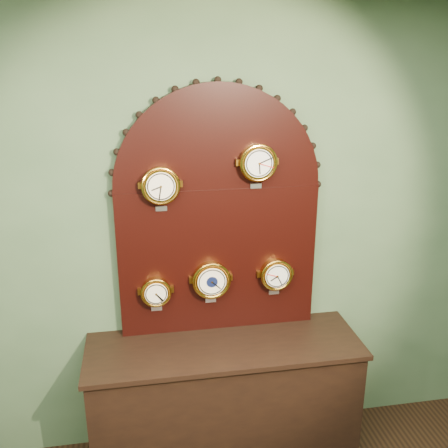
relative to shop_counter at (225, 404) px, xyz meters
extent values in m
plane|color=#466142|center=(0.00, 0.27, 1.00)|extent=(4.00, 0.00, 4.00)
cube|color=black|center=(0.00, 0.00, 0.00)|extent=(1.60, 0.50, 0.80)
cube|color=black|center=(0.00, 0.22, 0.88)|extent=(1.20, 0.06, 0.90)
cylinder|color=black|center=(0.00, 0.22, 1.33)|extent=(1.20, 0.06, 1.20)
cylinder|color=gold|center=(-0.33, 0.16, 1.38)|extent=(0.20, 0.08, 0.20)
torus|color=gold|center=(-0.33, 0.13, 1.38)|extent=(0.22, 0.02, 0.22)
cylinder|color=white|center=(-0.33, 0.12, 1.38)|extent=(0.16, 0.01, 0.16)
cube|color=silver|center=(-0.33, 0.19, 1.24)|extent=(0.06, 0.01, 0.03)
cylinder|color=gold|center=(0.22, 0.16, 1.49)|extent=(0.20, 0.08, 0.20)
torus|color=gold|center=(0.22, 0.13, 1.49)|extent=(0.22, 0.02, 0.22)
cylinder|color=white|center=(0.22, 0.12, 1.49)|extent=(0.16, 0.01, 0.16)
cube|color=silver|center=(0.22, 0.19, 1.34)|extent=(0.07, 0.01, 0.03)
cylinder|color=gold|center=(-0.39, 0.16, 0.73)|extent=(0.17, 0.08, 0.17)
torus|color=gold|center=(-0.39, 0.13, 0.73)|extent=(0.18, 0.02, 0.18)
cylinder|color=white|center=(-0.39, 0.12, 0.73)|extent=(0.13, 0.01, 0.13)
cube|color=silver|center=(-0.39, 0.19, 0.61)|extent=(0.06, 0.01, 0.03)
cylinder|color=gold|center=(-0.05, 0.16, 0.79)|extent=(0.22, 0.08, 0.22)
torus|color=gold|center=(-0.05, 0.13, 0.79)|extent=(0.23, 0.02, 0.23)
cylinder|color=white|center=(-0.05, 0.12, 0.79)|extent=(0.17, 0.01, 0.17)
cube|color=silver|center=(-0.05, 0.19, 0.63)|extent=(0.07, 0.01, 0.03)
cylinder|color=#0B1334|center=(-0.05, 0.12, 0.79)|extent=(0.07, 0.00, 0.07)
cylinder|color=gold|center=(0.35, 0.16, 0.79)|extent=(0.19, 0.08, 0.19)
torus|color=gold|center=(0.35, 0.13, 0.79)|extent=(0.20, 0.02, 0.20)
cylinder|color=white|center=(0.35, 0.12, 0.79)|extent=(0.15, 0.01, 0.15)
cube|color=silver|center=(0.35, 0.19, 0.65)|extent=(0.06, 0.01, 0.03)
camera|label=1|loc=(-0.45, -2.55, 2.06)|focal=40.08mm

